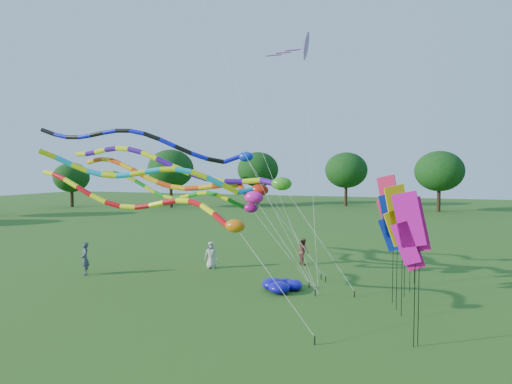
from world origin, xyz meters
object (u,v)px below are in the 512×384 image
(person_b, at_px, (85,259))
(person_c, at_px, (303,251))
(tube_kite_orange, at_px, (184,181))
(blue_nylon_heap, at_px, (285,286))
(tube_kite_red, at_px, (156,205))
(person_a, at_px, (211,255))

(person_b, xyz_separation_m, person_c, (10.97, 6.66, -0.11))
(tube_kite_orange, height_order, blue_nylon_heap, tube_kite_orange)
(tube_kite_red, bearing_deg, blue_nylon_heap, 57.28)
(tube_kite_red, height_order, person_b, tube_kite_red)
(tube_kite_red, height_order, tube_kite_orange, tube_kite_orange)
(person_b, distance_m, person_c, 12.83)
(tube_kite_orange, xyz_separation_m, blue_nylon_heap, (6.26, -1.35, -4.98))
(person_c, bearing_deg, person_b, 88.19)
(person_b, bearing_deg, person_a, 76.46)
(person_b, bearing_deg, tube_kite_red, 14.52)
(tube_kite_red, relative_size, person_a, 8.10)
(tube_kite_orange, xyz_separation_m, person_a, (0.78, 1.86, -4.44))
(tube_kite_red, relative_size, tube_kite_orange, 0.85)
(tube_kite_red, height_order, person_c, tube_kite_red)
(blue_nylon_heap, bearing_deg, tube_kite_orange, 167.80)
(tube_kite_orange, relative_size, person_b, 8.32)
(tube_kite_orange, xyz_separation_m, person_c, (5.77, 4.69, -4.43))
(tube_kite_orange, bearing_deg, tube_kite_red, -59.03)
(person_b, bearing_deg, tube_kite_orange, 64.56)
(tube_kite_red, height_order, blue_nylon_heap, tube_kite_red)
(tube_kite_red, distance_m, person_c, 11.92)
(tube_kite_red, xyz_separation_m, tube_kite_orange, (-1.99, 6.01, 0.79))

